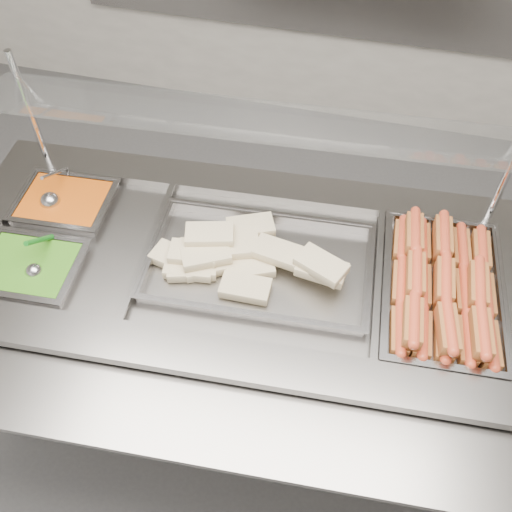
% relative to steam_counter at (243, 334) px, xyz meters
% --- Properties ---
extents(ground, '(6.00, 6.00, 0.00)m').
position_rel_steam_counter_xyz_m(ground, '(-0.03, -0.40, -0.46)').
color(ground, '#545457').
rests_on(ground, ground).
extents(steam_counter, '(2.01, 0.99, 0.94)m').
position_rel_steam_counter_xyz_m(steam_counter, '(0.00, 0.00, 0.00)').
color(steam_counter, slate).
rests_on(steam_counter, ground).
extents(tray_rail, '(1.88, 0.51, 0.05)m').
position_rel_steam_counter_xyz_m(tray_rail, '(0.04, -0.53, 0.42)').
color(tray_rail, gray).
rests_on(tray_rail, steam_counter).
extents(sneeze_guard, '(1.73, 0.42, 0.46)m').
position_rel_steam_counter_xyz_m(sneeze_guard, '(-0.02, 0.23, 0.85)').
color(sneeze_guard, silver).
rests_on(sneeze_guard, steam_counter).
extents(pan_hotdogs, '(0.39, 0.59, 0.10)m').
position_rel_steam_counter_xyz_m(pan_hotdogs, '(0.65, 0.04, 0.42)').
color(pan_hotdogs, gray).
rests_on(pan_hotdogs, steam_counter).
extents(pan_wraps, '(0.73, 0.46, 0.07)m').
position_rel_steam_counter_xyz_m(pan_wraps, '(0.06, 0.00, 0.44)').
color(pan_wraps, gray).
rests_on(pan_wraps, steam_counter).
extents(pan_beans, '(0.33, 0.27, 0.10)m').
position_rel_steam_counter_xyz_m(pan_beans, '(-0.68, 0.10, 0.43)').
color(pan_beans, gray).
rests_on(pan_beans, steam_counter).
extents(pan_peas, '(0.33, 0.27, 0.10)m').
position_rel_steam_counter_xyz_m(pan_peas, '(-0.66, -0.20, 0.43)').
color(pan_peas, gray).
rests_on(pan_peas, steam_counter).
extents(hotdogs_in_buns, '(0.35, 0.55, 0.12)m').
position_rel_steam_counter_xyz_m(hotdogs_in_buns, '(0.64, 0.03, 0.47)').
color(hotdogs_in_buns, brown).
rests_on(hotdogs_in_buns, pan_hotdogs).
extents(tortilla_wraps, '(0.65, 0.35, 0.10)m').
position_rel_steam_counter_xyz_m(tortilla_wraps, '(-0.03, -0.01, 0.48)').
color(tortilla_wraps, tan).
rests_on(tortilla_wraps, pan_wraps).
extents(ladle, '(0.07, 0.20, 0.15)m').
position_rel_steam_counter_xyz_m(ladle, '(-0.72, 0.09, 0.48)').
color(ladle, '#ADADB2').
rests_on(ladle, pan_beans).
extents(serving_spoon, '(0.06, 0.18, 0.15)m').
position_rel_steam_counter_xyz_m(serving_spoon, '(-0.63, -0.20, 0.48)').
color(serving_spoon, '#ADADB2').
rests_on(serving_spoon, pan_peas).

